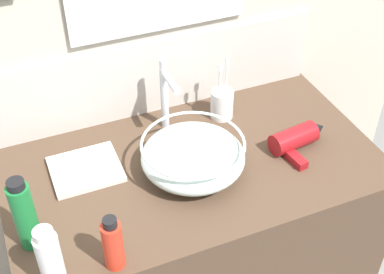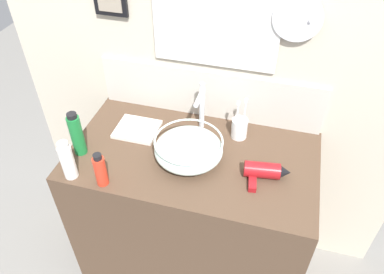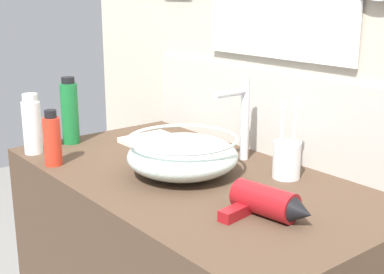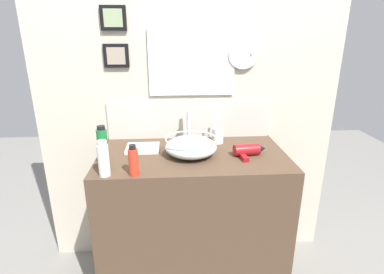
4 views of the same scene
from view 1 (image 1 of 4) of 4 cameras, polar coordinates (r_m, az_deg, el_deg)
vanity_counter at (r=1.84m, az=0.10°, el=-12.97°), size 1.06×0.58×0.88m
back_panel at (r=1.60m, az=-4.43°, el=12.15°), size 1.92×0.10×2.33m
glass_bowl_sink at (r=1.46m, az=0.10°, el=-2.03°), size 0.29×0.29×0.10m
faucet at (r=1.56m, az=-2.81°, el=4.89°), size 0.02×0.12×0.24m
hair_drier at (r=1.58m, az=11.23°, el=-0.11°), size 0.19×0.14×0.07m
toothbrush_cup at (r=1.66m, az=3.21°, el=3.61°), size 0.07×0.07×0.21m
soap_dispenser at (r=1.22m, az=-14.91°, el=-12.46°), size 0.05×0.05×0.18m
shampoo_bottle at (r=1.30m, az=-17.43°, el=-7.93°), size 0.05×0.05×0.21m
spray_bottle at (r=1.24m, az=-8.44°, el=-11.22°), size 0.05×0.05×0.15m
hand_towel at (r=1.52m, az=-11.28°, el=-3.40°), size 0.19×0.17×0.02m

